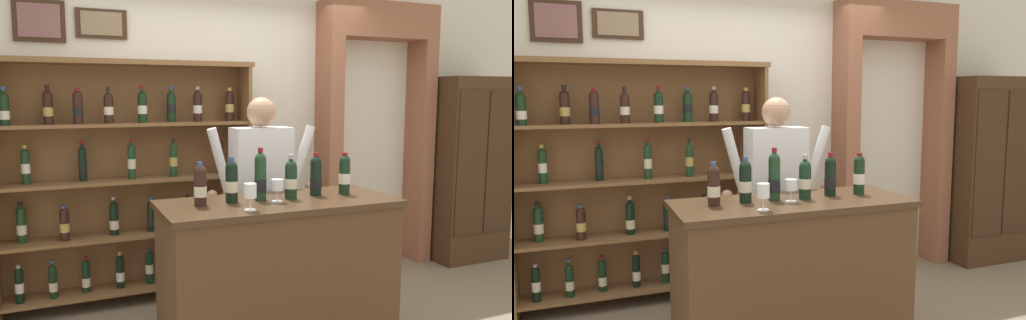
# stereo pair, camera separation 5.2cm
# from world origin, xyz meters

# --- Properties ---
(back_wall) EXTENTS (12.00, 0.19, 3.10)m
(back_wall) POSITION_xyz_m (-0.00, 1.52, 1.55)
(back_wall) COLOR silver
(back_wall) RESTS_ON ground
(wine_shelf) EXTENTS (2.06, 0.32, 1.98)m
(wine_shelf) POSITION_xyz_m (-0.87, 1.30, 1.05)
(wine_shelf) COLOR brown
(wine_shelf) RESTS_ON ground
(archway_doorway) EXTENTS (1.21, 0.45, 2.57)m
(archway_doorway) POSITION_xyz_m (1.52, 1.39, 1.46)
(archway_doorway) COLOR #935B42
(archway_doorway) RESTS_ON ground
(side_cabinet) EXTENTS (0.80, 0.48, 1.89)m
(side_cabinet) POSITION_xyz_m (2.56, 1.13, 0.95)
(side_cabinet) COLOR #422B19
(side_cabinet) RESTS_ON ground
(tasting_counter) EXTENTS (1.52, 0.63, 1.04)m
(tasting_counter) POSITION_xyz_m (-0.12, -0.00, 0.52)
(tasting_counter) COLOR #4C331E
(tasting_counter) RESTS_ON ground
(shopkeeper) EXTENTS (0.88, 0.22, 1.69)m
(shopkeeper) POSITION_xyz_m (-0.01, 0.56, 1.05)
(shopkeeper) COLOR #2D3347
(shopkeeper) RESTS_ON ground
(tasting_bottle_super_tuscan) EXTENTS (0.08, 0.08, 0.27)m
(tasting_bottle_super_tuscan) POSITION_xyz_m (-0.62, 0.04, 1.17)
(tasting_bottle_super_tuscan) COLOR black
(tasting_bottle_super_tuscan) RESTS_ON tasting_counter
(tasting_bottle_vin_santo) EXTENTS (0.08, 0.08, 0.28)m
(tasting_bottle_vin_santo) POSITION_xyz_m (-0.42, 0.05, 1.18)
(tasting_bottle_vin_santo) COLOR black
(tasting_bottle_vin_santo) RESTS_ON tasting_counter
(tasting_bottle_rosso) EXTENTS (0.08, 0.08, 0.33)m
(tasting_bottle_rosso) POSITION_xyz_m (-0.22, 0.06, 1.19)
(tasting_bottle_rosso) COLOR #19381E
(tasting_bottle_rosso) RESTS_ON tasting_counter
(tasting_bottle_grappa) EXTENTS (0.08, 0.08, 0.28)m
(tasting_bottle_grappa) POSITION_xyz_m (-0.02, 0.03, 1.17)
(tasting_bottle_grappa) COLOR black
(tasting_bottle_grappa) RESTS_ON tasting_counter
(tasting_bottle_bianco) EXTENTS (0.08, 0.08, 0.29)m
(tasting_bottle_bianco) POSITION_xyz_m (0.18, 0.06, 1.17)
(tasting_bottle_bianco) COLOR black
(tasting_bottle_bianco) RESTS_ON tasting_counter
(tasting_bottle_prosecco) EXTENTS (0.08, 0.08, 0.28)m
(tasting_bottle_prosecco) POSITION_xyz_m (0.38, 0.03, 1.18)
(tasting_bottle_prosecco) COLOR black
(tasting_bottle_prosecco) RESTS_ON tasting_counter
(wine_glass_right) EXTENTS (0.08, 0.08, 0.16)m
(wine_glass_right) POSITION_xyz_m (-0.39, -0.19, 1.15)
(wine_glass_right) COLOR silver
(wine_glass_right) RESTS_ON tasting_counter
(wine_glass_spare) EXTENTS (0.08, 0.08, 0.14)m
(wine_glass_spare) POSITION_xyz_m (-0.15, -0.03, 1.14)
(wine_glass_spare) COLOR silver
(wine_glass_spare) RESTS_ON tasting_counter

